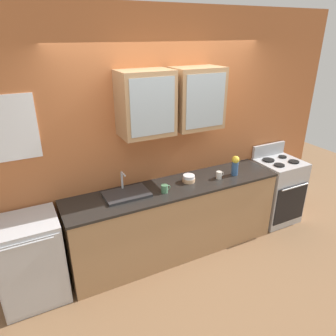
% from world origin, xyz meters
% --- Properties ---
extents(ground_plane, '(10.00, 10.00, 0.00)m').
position_xyz_m(ground_plane, '(0.00, 0.00, 0.00)').
color(ground_plane, brown).
extents(back_wall_unit, '(4.90, 0.47, 2.87)m').
position_xyz_m(back_wall_unit, '(-0.00, 0.30, 1.51)').
color(back_wall_unit, '#B76638').
rests_on(back_wall_unit, ground_plane).
extents(counter, '(2.64, 0.59, 0.93)m').
position_xyz_m(counter, '(0.00, 0.00, 0.46)').
color(counter, '#A87F56').
rests_on(counter, ground_plane).
extents(stove_range, '(0.60, 0.60, 1.11)m').
position_xyz_m(stove_range, '(1.67, -0.00, 0.47)').
color(stove_range, silver).
rests_on(stove_range, ground_plane).
extents(sink_faucet, '(0.50, 0.32, 0.24)m').
position_xyz_m(sink_faucet, '(-0.60, 0.05, 0.95)').
color(sink_faucet, '#2D2D30').
rests_on(sink_faucet, counter).
extents(bowl_stack, '(0.15, 0.15, 0.09)m').
position_xyz_m(bowl_stack, '(0.19, 0.03, 0.97)').
color(bowl_stack, '#E0AD7F').
rests_on(bowl_stack, counter).
extents(vase, '(0.10, 0.10, 0.25)m').
position_xyz_m(vase, '(0.81, -0.06, 1.06)').
color(vase, '#33598C').
rests_on(vase, counter).
extents(cup_near_sink, '(0.11, 0.08, 0.09)m').
position_xyz_m(cup_near_sink, '(-0.19, -0.08, 0.97)').
color(cup_near_sink, '#4C7F59').
rests_on(cup_near_sink, counter).
extents(cup_near_bowls, '(0.11, 0.07, 0.09)m').
position_xyz_m(cup_near_bowls, '(0.57, -0.06, 0.97)').
color(cup_near_bowls, silver).
rests_on(cup_near_bowls, counter).
extents(dishwasher, '(0.62, 0.58, 0.93)m').
position_xyz_m(dishwasher, '(-1.67, -0.00, 0.46)').
color(dishwasher, silver).
rests_on(dishwasher, ground_plane).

